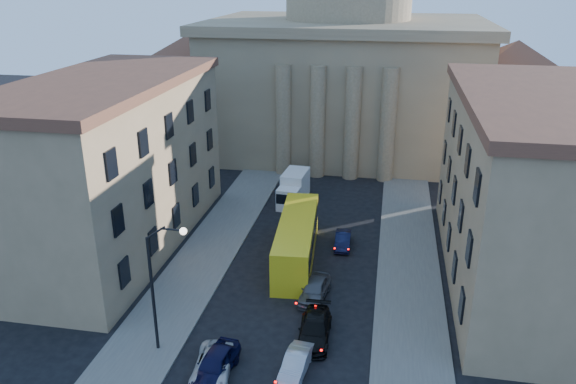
% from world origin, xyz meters
% --- Properties ---
extents(sidewalk_left, '(5.00, 60.00, 0.15)m').
position_xyz_m(sidewalk_left, '(-8.50, 18.00, 0.07)').
color(sidewalk_left, '#575550').
rests_on(sidewalk_left, ground).
extents(sidewalk_right, '(5.00, 60.00, 0.15)m').
position_xyz_m(sidewalk_right, '(8.50, 18.00, 0.07)').
color(sidewalk_right, '#575550').
rests_on(sidewalk_right, ground).
extents(church, '(68.02, 28.76, 36.60)m').
position_xyz_m(church, '(0.00, 55.47, 11.88)').
color(church, '#7B674C').
rests_on(church, ground).
extents(building_left, '(11.60, 26.60, 14.70)m').
position_xyz_m(building_left, '(-17.00, 22.00, 7.42)').
color(building_left, '#A38360').
rests_on(building_left, ground).
extents(building_right, '(11.60, 26.60, 14.70)m').
position_xyz_m(building_right, '(17.00, 22.00, 7.42)').
color(building_right, '#A38360').
rests_on(building_right, ground).
extents(street_lamp, '(2.62, 0.44, 8.83)m').
position_xyz_m(street_lamp, '(-6.97, 8.00, 5.29)').
color(street_lamp, black).
rests_on(street_lamp, ground).
extents(car_left_near, '(2.38, 4.77, 1.56)m').
position_xyz_m(car_left_near, '(-3.12, 6.32, 0.78)').
color(car_left_near, black).
rests_on(car_left_near, ground).
extents(car_right_near, '(1.75, 3.98, 1.27)m').
position_xyz_m(car_right_near, '(1.58, 7.44, 0.64)').
color(car_right_near, '#9B9EA3').
rests_on(car_right_near, ground).
extents(car_left_mid, '(2.74, 4.99, 1.33)m').
position_xyz_m(car_left_mid, '(-3.27, 6.21, 0.66)').
color(car_left_mid, silver).
rests_on(car_left_mid, ground).
extents(car_right_mid, '(2.22, 5.11, 1.46)m').
position_xyz_m(car_right_mid, '(2.22, 10.99, 0.73)').
color(car_right_mid, black).
rests_on(car_right_mid, ground).
extents(car_right_far, '(2.24, 4.60, 1.51)m').
position_xyz_m(car_right_far, '(1.56, 15.86, 0.76)').
color(car_right_far, '#4D4E52').
rests_on(car_right_far, ground).
extents(car_right_distant, '(1.45, 3.85, 1.25)m').
position_xyz_m(car_right_distant, '(2.82, 24.71, 0.63)').
color(car_right_distant, black).
rests_on(car_right_distant, ground).
extents(city_bus, '(3.79, 12.69, 3.53)m').
position_xyz_m(city_bus, '(-0.80, 21.67, 1.90)').
color(city_bus, yellow).
rests_on(city_bus, ground).
extents(box_truck, '(2.69, 5.88, 3.14)m').
position_xyz_m(box_truck, '(-3.25, 34.06, 1.49)').
color(box_truck, silver).
rests_on(box_truck, ground).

